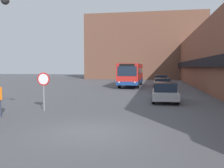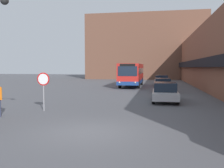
% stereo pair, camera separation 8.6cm
% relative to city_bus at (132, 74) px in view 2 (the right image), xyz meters
% --- Properties ---
extents(ground_plane, '(160.00, 160.00, 0.00)m').
position_rel_city_bus_xyz_m(ground_plane, '(0.76, -24.14, -1.67)').
color(ground_plane, '#515156').
extents(building_row_right, '(5.50, 60.00, 7.46)m').
position_rel_city_bus_xyz_m(building_row_right, '(10.73, -0.14, 2.05)').
color(building_row_right, brown).
rests_on(building_row_right, ground_plane).
extents(building_backdrop_far, '(26.00, 8.00, 14.16)m').
position_rel_city_bus_xyz_m(building_backdrop_far, '(0.76, 23.26, 5.41)').
color(building_backdrop_far, brown).
rests_on(building_backdrop_far, ground_plane).
extents(city_bus, '(2.59, 10.26, 3.03)m').
position_rel_city_bus_xyz_m(city_bus, '(0.00, 0.00, 0.00)').
color(city_bus, red).
rests_on(city_bus, ground_plane).
extents(parked_car_front, '(1.88, 4.39, 1.44)m').
position_rel_city_bus_xyz_m(parked_car_front, '(3.96, -14.51, -0.95)').
color(parked_car_front, '#B7B7BC').
rests_on(parked_car_front, ground_plane).
extents(parked_car_middle, '(1.80, 4.87, 1.42)m').
position_rel_city_bus_xyz_m(parked_car_middle, '(3.96, -6.79, -0.95)').
color(parked_car_middle, black).
rests_on(parked_car_middle, ground_plane).
extents(parked_car_back, '(1.88, 4.25, 1.52)m').
position_rel_city_bus_xyz_m(parked_car_back, '(3.96, 0.96, -0.92)').
color(parked_car_back, '#B7B7BC').
rests_on(parked_car_back, ground_plane).
extents(stop_sign, '(0.76, 0.08, 2.27)m').
position_rel_city_bus_xyz_m(stop_sign, '(-3.20, -19.96, -0.03)').
color(stop_sign, gray).
rests_on(stop_sign, ground_plane).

